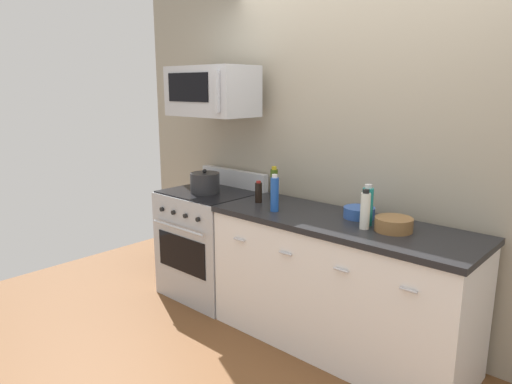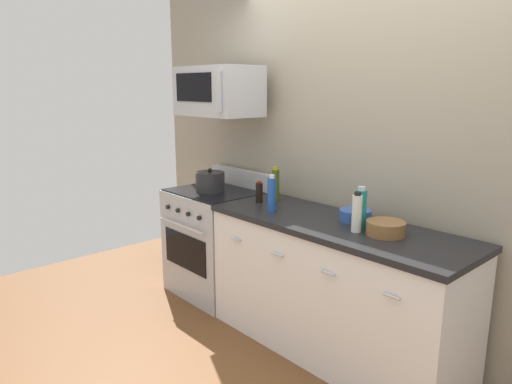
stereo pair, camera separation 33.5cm
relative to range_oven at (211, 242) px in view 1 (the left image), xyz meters
The scene contains 13 objects.
ground_plane 1.38m from the range_oven, ahead, with size 5.91×5.91×0.00m, color brown.
back_wall 1.62m from the range_oven, 17.47° to the left, with size 4.93×0.10×2.70m, color #9E937F.
counter_unit 1.29m from the range_oven, ahead, with size 1.84×0.66×0.92m.
range_oven is the anchor object (origin of this frame).
microwave 1.28m from the range_oven, 89.71° to the left, with size 0.74×0.44×0.40m.
bottle_olive_oil 0.84m from the range_oven, 12.42° to the left, with size 0.06×0.06×0.27m.
bottle_sparkling_teal 1.58m from the range_oven, ahead, with size 0.07×0.07×0.27m.
bottle_soy_sauce_dark 0.77m from the range_oven, ahead, with size 0.05×0.05×0.17m.
bottle_vinegar_white 1.61m from the range_oven, ahead, with size 0.06×0.06×0.25m.
bottle_soda_blue 1.01m from the range_oven, ahead, with size 0.06×0.06×0.27m.
bowl_wooden_salad 1.73m from the range_oven, ahead, with size 0.23×0.23×0.08m.
bowl_blue_mixing 1.44m from the range_oven, ahead, with size 0.21×0.21×0.07m.
stockpot 0.54m from the range_oven, 90.00° to the right, with size 0.24×0.24×0.20m.
Camera 1 is at (1.58, -2.58, 1.78)m, focal length 32.73 mm.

